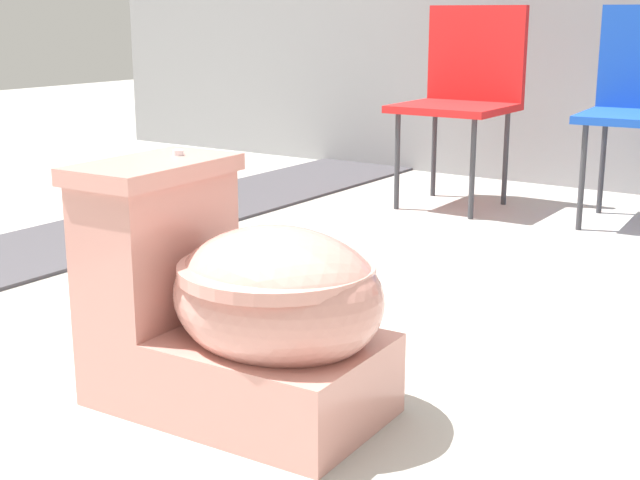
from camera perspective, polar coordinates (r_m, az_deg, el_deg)
ground_plane at (r=1.98m, az=-8.66°, el=-9.83°), size 14.00×14.00×0.00m
gravel_strip at (r=3.18m, az=-19.06°, el=-1.01°), size 0.56×8.00×0.01m
toilet at (r=1.82m, az=-5.23°, el=-4.37°), size 0.65×0.41×0.52m
folding_chair_left at (r=3.87m, az=9.26°, el=9.83°), size 0.44×0.44×0.83m
boulder_near at (r=3.85m, az=-8.66°, el=3.72°), size 0.37×0.41×0.21m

